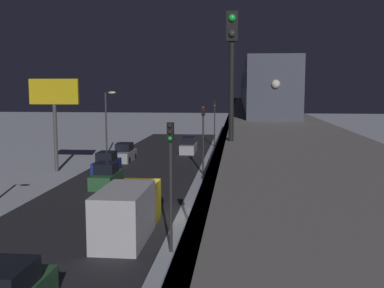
% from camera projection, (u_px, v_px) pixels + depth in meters
% --- Properties ---
extents(ground_plane, '(240.00, 240.00, 0.00)m').
position_uv_depth(ground_plane, '(174.00, 216.00, 28.98)').
color(ground_plane, silver).
extents(avenue_asphalt, '(11.00, 102.13, 0.01)m').
position_uv_depth(avenue_asphalt, '(92.00, 213.00, 29.51)').
color(avenue_asphalt, '#28282D').
rests_on(avenue_asphalt, ground_plane).
extents(elevated_railway, '(5.00, 102.13, 6.37)m').
position_uv_depth(elevated_railway, '(267.00, 130.00, 27.74)').
color(elevated_railway, gray).
rests_on(elevated_railway, ground_plane).
extents(subway_train, '(2.94, 55.47, 3.40)m').
position_uv_depth(subway_train, '(256.00, 87.00, 50.42)').
color(subway_train, '#4C5160').
rests_on(subway_train, elevated_railway).
extents(rail_signal, '(0.36, 0.41, 4.00)m').
position_uv_depth(rail_signal, '(232.00, 54.00, 14.14)').
color(rail_signal, black).
rests_on(rail_signal, elevated_railway).
extents(sedan_silver, '(1.91, 4.71, 1.97)m').
position_uv_depth(sedan_silver, '(125.00, 154.00, 50.80)').
color(sedan_silver, '#B2B2B7').
rests_on(sedan_silver, ground_plane).
extents(sedan_silver_2, '(1.80, 4.63, 1.97)m').
position_uv_depth(sedan_silver_2, '(189.00, 146.00, 57.06)').
color(sedan_silver_2, '#B2B2B7').
rests_on(sedan_silver_2, ground_plane).
extents(sedan_blue, '(1.80, 4.41, 1.97)m').
position_uv_depth(sedan_blue, '(107.00, 164.00, 43.91)').
color(sedan_blue, navy).
rests_on(sedan_blue, ground_plane).
extents(sedan_green_2, '(1.80, 4.18, 1.97)m').
position_uv_depth(sedan_green_2, '(106.00, 177.00, 37.55)').
color(sedan_green_2, '#2D6038').
rests_on(sedan_green_2, ground_plane).
extents(box_truck, '(2.40, 7.40, 2.80)m').
position_uv_depth(box_truck, '(128.00, 211.00, 25.04)').
color(box_truck, gold).
rests_on(box_truck, ground_plane).
extents(traffic_light_near, '(0.32, 0.44, 6.40)m').
position_uv_depth(traffic_light_near, '(171.00, 168.00, 22.07)').
color(traffic_light_near, '#2D2D2D').
rests_on(traffic_light_near, ground_plane).
extents(traffic_light_mid, '(0.32, 0.44, 6.40)m').
position_uv_depth(traffic_light_mid, '(203.00, 130.00, 42.45)').
color(traffic_light_mid, '#2D2D2D').
rests_on(traffic_light_mid, ground_plane).
extents(traffic_light_far, '(0.32, 0.44, 6.40)m').
position_uv_depth(traffic_light_far, '(215.00, 116.00, 62.83)').
color(traffic_light_far, '#2D2D2D').
rests_on(traffic_light_far, ground_plane).
extents(commercial_billboard, '(4.80, 0.36, 8.90)m').
position_uv_depth(commercial_billboard, '(54.00, 101.00, 43.52)').
color(commercial_billboard, '#4C4C51').
rests_on(commercial_billboard, ground_plane).
extents(street_lamp_far, '(1.35, 0.44, 7.65)m').
position_uv_depth(street_lamp_far, '(108.00, 115.00, 54.22)').
color(street_lamp_far, '#38383D').
rests_on(street_lamp_far, ground_plane).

